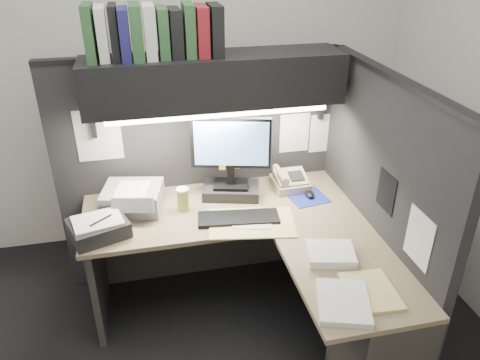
# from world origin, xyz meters

# --- Properties ---
(floor) EXTENTS (3.50, 3.50, 0.00)m
(floor) POSITION_xyz_m (0.00, 0.00, 0.00)
(floor) COLOR black
(floor) RESTS_ON ground
(wall_back) EXTENTS (3.50, 0.04, 2.70)m
(wall_back) POSITION_xyz_m (0.00, 1.50, 1.35)
(wall_back) COLOR white
(wall_back) RESTS_ON floor
(partition_back) EXTENTS (1.90, 0.06, 1.60)m
(partition_back) POSITION_xyz_m (0.03, 0.93, 0.80)
(partition_back) COLOR black
(partition_back) RESTS_ON floor
(partition_right) EXTENTS (0.06, 1.50, 1.60)m
(partition_right) POSITION_xyz_m (0.98, 0.18, 0.80)
(partition_right) COLOR black
(partition_right) RESTS_ON floor
(desk) EXTENTS (1.70, 1.53, 0.73)m
(desk) POSITION_xyz_m (0.43, -0.00, 0.44)
(desk) COLOR #847754
(desk) RESTS_ON floor
(overhead_shelf) EXTENTS (1.55, 0.34, 0.30)m
(overhead_shelf) POSITION_xyz_m (0.12, 0.75, 1.50)
(overhead_shelf) COLOR black
(overhead_shelf) RESTS_ON partition_back
(task_light_tube) EXTENTS (1.32, 0.04, 0.04)m
(task_light_tube) POSITION_xyz_m (0.12, 0.61, 1.33)
(task_light_tube) COLOR white
(task_light_tube) RESTS_ON overhead_shelf
(monitor) EXTENTS (0.50, 0.31, 0.55)m
(monitor) POSITION_xyz_m (0.21, 0.69, 0.95)
(monitor) COLOR black
(monitor) RESTS_ON desk
(keyboard) EXTENTS (0.51, 0.23, 0.02)m
(keyboard) POSITION_xyz_m (0.19, 0.39, 0.74)
(keyboard) COLOR black
(keyboard) RESTS_ON desk
(mousepad) EXTENTS (0.27, 0.25, 0.00)m
(mousepad) POSITION_xyz_m (0.69, 0.55, 0.73)
(mousepad) COLOR #1B2696
(mousepad) RESTS_ON desk
(mouse) EXTENTS (0.06, 0.09, 0.03)m
(mouse) POSITION_xyz_m (0.71, 0.55, 0.75)
(mouse) COLOR black
(mouse) RESTS_ON mousepad
(telephone) EXTENTS (0.23, 0.24, 0.09)m
(telephone) POSITION_xyz_m (0.62, 0.71, 0.78)
(telephone) COLOR #BEB092
(telephone) RESTS_ON desk
(coffee_cup) EXTENTS (0.08, 0.08, 0.14)m
(coffee_cup) POSITION_xyz_m (-0.12, 0.58, 0.80)
(coffee_cup) COLOR #D0C553
(coffee_cup) RESTS_ON desk
(printer) EXTENTS (0.41, 0.37, 0.14)m
(printer) POSITION_xyz_m (-0.43, 0.67, 0.80)
(printer) COLOR gray
(printer) RESTS_ON desk
(notebook_stack) EXTENTS (0.38, 0.35, 0.09)m
(notebook_stack) POSITION_xyz_m (-0.63, 0.40, 0.78)
(notebook_stack) COLOR black
(notebook_stack) RESTS_ON desk
(open_folder) EXTENTS (0.56, 0.42, 0.01)m
(open_folder) POSITION_xyz_m (0.26, 0.33, 0.73)
(open_folder) COLOR #D6C278
(open_folder) RESTS_ON desk
(paper_stack_a) EXTENTS (0.29, 0.26, 0.05)m
(paper_stack_a) POSITION_xyz_m (0.59, -0.09, 0.75)
(paper_stack_a) COLOR white
(paper_stack_a) RESTS_ON desk
(paper_stack_b) EXTENTS (0.32, 0.36, 0.03)m
(paper_stack_b) POSITION_xyz_m (0.51, -0.44, 0.74)
(paper_stack_b) COLOR white
(paper_stack_b) RESTS_ON desk
(manila_stack) EXTENTS (0.25, 0.31, 0.02)m
(manila_stack) POSITION_xyz_m (0.68, -0.39, 0.74)
(manila_stack) COLOR #D6C278
(manila_stack) RESTS_ON desk
(binder_row) EXTENTS (0.75, 0.25, 0.30)m
(binder_row) POSITION_xyz_m (-0.21, 0.75, 1.79)
(binder_row) COLOR #254B28
(binder_row) RESTS_ON overhead_shelf
(pinned_papers) EXTENTS (1.76, 1.31, 0.51)m
(pinned_papers) POSITION_xyz_m (0.42, 0.56, 1.05)
(pinned_papers) COLOR white
(pinned_papers) RESTS_ON partition_back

